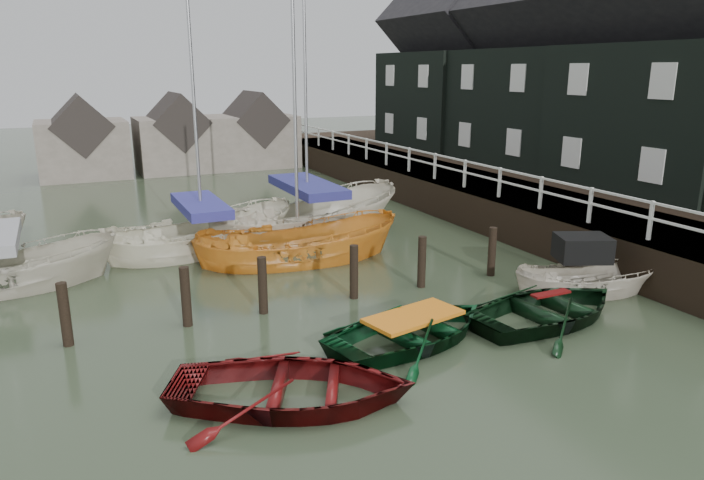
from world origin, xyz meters
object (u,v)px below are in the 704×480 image
rowboat_dkgreen (548,321)px  motorboat (584,288)px  rowboat_green (413,342)px  sailboat_a (0,286)px  sailboat_b (204,248)px  rowboat_red (293,403)px  sailboat_d (308,232)px  sailboat_c (298,260)px

rowboat_dkgreen → motorboat: 2.39m
rowboat_green → sailboat_a: bearing=35.3°
sailboat_a → sailboat_b: (5.70, 1.37, -0.00)m
rowboat_green → rowboat_dkgreen: (3.47, -0.32, 0.00)m
rowboat_red → rowboat_green: rowboat_red is taller
rowboat_dkgreen → sailboat_d: sailboat_d is taller
sailboat_d → sailboat_c: bearing=143.1°
rowboat_dkgreen → sailboat_b: sailboat_b is taller
rowboat_dkgreen → sailboat_b: (-6.01, 9.28, 0.06)m
rowboat_green → sailboat_b: 9.31m
sailboat_b → sailboat_c: bearing=-144.5°
sailboat_c → sailboat_d: (1.40, 2.77, 0.05)m
rowboat_dkgreen → sailboat_a: 14.13m
sailboat_b → rowboat_green: bearing=-175.3°
sailboat_c → motorboat: bearing=-128.5°
rowboat_red → motorboat: size_ratio=1.09×
motorboat → sailboat_d: 9.71m
rowboat_dkgreen → sailboat_c: size_ratio=0.41×
rowboat_dkgreen → motorboat: motorboat is taller
rowboat_dkgreen → sailboat_a: bearing=49.4°
rowboat_green → rowboat_dkgreen: bearing=-107.3°
rowboat_green → sailboat_c: 6.68m
motorboat → sailboat_c: 8.25m
motorboat → rowboat_dkgreen: bearing=140.2°
rowboat_green → motorboat: (5.60, 0.75, 0.12)m
sailboat_a → sailboat_d: bearing=-81.0°
rowboat_green → sailboat_b: sailboat_b is taller
rowboat_red → sailboat_b: size_ratio=0.37×
rowboat_dkgreen → rowboat_green: bearing=78.3°
sailboat_a → rowboat_red: bearing=-152.4°
sailboat_c → sailboat_d: sailboat_d is taller
rowboat_dkgreen → sailboat_c: sailboat_c is taller
rowboat_dkgreen → sailboat_c: (-3.60, 7.00, 0.01)m
motorboat → sailboat_b: size_ratio=0.34×
rowboat_green → motorboat: size_ratio=1.03×
rowboat_red → sailboat_b: (0.66, 10.25, 0.06)m
rowboat_dkgreen → sailboat_a: (-11.70, 7.91, 0.07)m
rowboat_dkgreen → motorboat: bearing=-69.9°
rowboat_dkgreen → sailboat_d: 10.01m
rowboat_red → rowboat_dkgreen: size_ratio=1.02×
sailboat_a → sailboat_b: size_ratio=1.01×
sailboat_a → sailboat_b: bearing=-78.5°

